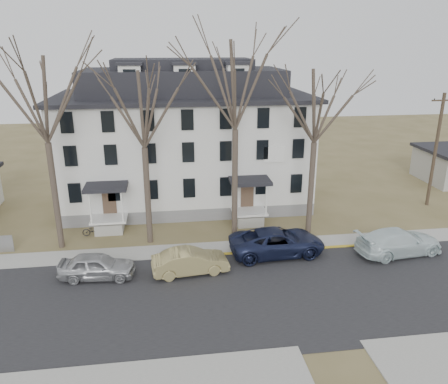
{
  "coord_description": "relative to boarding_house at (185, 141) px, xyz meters",
  "views": [
    {
      "loc": [
        -3.63,
        -18.54,
        13.35
      ],
      "look_at": [
        0.13,
        9.0,
        3.74
      ],
      "focal_mm": 35.0,
      "sensor_mm": 36.0,
      "label": 1
    }
  ],
  "objects": [
    {
      "name": "ground",
      "position": [
        2.0,
        -17.95,
        -5.38
      ],
      "size": [
        120.0,
        120.0,
        0.0
      ],
      "primitive_type": "plane",
      "color": "olive",
      "rests_on": "ground"
    },
    {
      "name": "main_road",
      "position": [
        2.0,
        -15.95,
        -5.38
      ],
      "size": [
        120.0,
        10.0,
        0.04
      ],
      "primitive_type": "cube",
      "color": "#27272A",
      "rests_on": "ground"
    },
    {
      "name": "far_sidewalk",
      "position": [
        2.0,
        -9.95,
        -5.38
      ],
      "size": [
        120.0,
        2.0,
        0.08
      ],
      "primitive_type": "cube",
      "color": "#A09F97",
      "rests_on": "ground"
    },
    {
      "name": "yellow_curb",
      "position": [
        7.0,
        -10.85,
        -5.38
      ],
      "size": [
        14.0,
        0.25,
        0.06
      ],
      "primitive_type": "cube",
      "color": "gold",
      "rests_on": "ground"
    },
    {
      "name": "boarding_house",
      "position": [
        0.0,
        0.0,
        0.0
      ],
      "size": [
        20.8,
        12.36,
        12.05
      ],
      "color": "slate",
      "rests_on": "ground"
    },
    {
      "name": "tree_far_left",
      "position": [
        -9.0,
        -8.15,
        4.96
      ],
      "size": [
        8.4,
        8.4,
        13.72
      ],
      "color": "#473B31",
      "rests_on": "ground"
    },
    {
      "name": "tree_mid_left",
      "position": [
        -3.0,
        -8.15,
        4.22
      ],
      "size": [
        7.8,
        7.8,
        12.74
      ],
      "color": "#473B31",
      "rests_on": "ground"
    },
    {
      "name": "tree_center",
      "position": [
        3.0,
        -8.15,
        5.71
      ],
      "size": [
        9.0,
        9.0,
        14.7
      ],
      "color": "#473B31",
      "rests_on": "ground"
    },
    {
      "name": "tree_mid_right",
      "position": [
        8.5,
        -8.15,
        4.22
      ],
      "size": [
        7.8,
        7.8,
        12.74
      ],
      "color": "#473B31",
      "rests_on": "ground"
    },
    {
      "name": "utility_pole_far",
      "position": [
        20.5,
        -3.95,
        -0.47
      ],
      "size": [
        2.0,
        0.28,
        9.5
      ],
      "color": "#3D3023",
      "rests_on": "ground"
    },
    {
      "name": "car_silver",
      "position": [
        -5.97,
        -12.77,
        -4.62
      ],
      "size": [
        4.58,
        2.15,
        1.51
      ],
      "primitive_type": "imported",
      "rotation": [
        0.0,
        0.0,
        1.49
      ],
      "color": "#AFB1B4",
      "rests_on": "ground"
    },
    {
      "name": "car_tan",
      "position": [
        -0.47,
        -12.97,
        -4.62
      ],
      "size": [
        4.75,
        2.12,
        1.52
      ],
      "primitive_type": "imported",
      "rotation": [
        0.0,
        0.0,
        1.69
      ],
      "color": "#A09159",
      "rests_on": "ground"
    },
    {
      "name": "car_navy",
      "position": [
        5.34,
        -11.24,
        -4.51
      ],
      "size": [
        6.39,
        3.23,
        1.73
      ],
      "primitive_type": "imported",
      "rotation": [
        0.0,
        0.0,
        1.63
      ],
      "color": "#19203E",
      "rests_on": "ground"
    },
    {
      "name": "car_white",
      "position": [
        13.31,
        -12.26,
        -4.54
      ],
      "size": [
        6.08,
        3.14,
        1.69
      ],
      "primitive_type": "imported",
      "rotation": [
        0.0,
        0.0,
        1.71
      ],
      "color": "white",
      "rests_on": "ground"
    },
    {
      "name": "bicycle_left",
      "position": [
        -7.04,
        -6.64,
        -4.96
      ],
      "size": [
        1.63,
        0.63,
        0.84
      ],
      "primitive_type": "imported",
      "rotation": [
        0.0,
        0.0,
        1.61
      ],
      "color": "black",
      "rests_on": "ground"
    }
  ]
}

